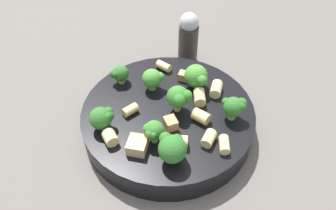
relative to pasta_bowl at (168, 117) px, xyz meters
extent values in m
plane|color=#5B5651|center=(0.00, 0.00, -0.02)|extent=(2.00, 2.00, 0.00)
cylinder|color=black|center=(0.00, 0.00, 0.00)|extent=(0.26, 0.26, 0.04)
cylinder|color=beige|center=(0.00, 0.00, 0.01)|extent=(0.23, 0.23, 0.01)
torus|color=black|center=(0.00, 0.00, 0.01)|extent=(0.25, 0.25, 0.00)
cylinder|color=#84AD60|center=(-0.05, 0.08, 0.02)|extent=(0.01, 0.01, 0.01)
sphere|color=#2D6B28|center=(-0.05, 0.08, 0.04)|extent=(0.03, 0.03, 0.03)
sphere|color=#2A6F24|center=(-0.05, 0.07, 0.04)|extent=(0.01, 0.01, 0.01)
sphere|color=#2F6A27|center=(-0.05, 0.09, 0.04)|extent=(0.02, 0.02, 0.02)
sphere|color=#2F6127|center=(-0.05, 0.09, 0.05)|extent=(0.02, 0.02, 0.02)
cylinder|color=#9EC175|center=(0.09, -0.05, 0.02)|extent=(0.01, 0.01, 0.01)
sphere|color=#2D6B28|center=(0.09, -0.05, 0.04)|extent=(0.03, 0.03, 0.03)
sphere|color=#2F6B24|center=(0.08, -0.04, 0.04)|extent=(0.01, 0.01, 0.01)
sphere|color=#276E27|center=(0.08, -0.04, 0.04)|extent=(0.02, 0.02, 0.02)
sphere|color=#276C23|center=(0.07, -0.04, 0.04)|extent=(0.01, 0.01, 0.01)
cylinder|color=#84AD60|center=(-0.02, -0.05, 0.02)|extent=(0.01, 0.01, 0.01)
sphere|color=#478E38|center=(-0.02, -0.05, 0.04)|extent=(0.03, 0.03, 0.03)
sphere|color=#497E39|center=(-0.03, -0.04, 0.04)|extent=(0.01, 0.01, 0.01)
sphere|color=green|center=(-0.03, -0.04, 0.04)|extent=(0.01, 0.01, 0.01)
cylinder|color=#93B766|center=(-0.07, 0.00, 0.02)|extent=(0.01, 0.01, 0.01)
sphere|color=#478E38|center=(-0.07, 0.00, 0.04)|extent=(0.04, 0.04, 0.04)
sphere|color=#3D7B30|center=(-0.06, 0.02, 0.04)|extent=(0.02, 0.02, 0.02)
sphere|color=#3C8D32|center=(-0.07, -0.01, 0.04)|extent=(0.01, 0.01, 0.01)
cylinder|color=#93B766|center=(0.00, -0.10, 0.02)|extent=(0.01, 0.01, 0.01)
sphere|color=#2D6B28|center=(0.00, -0.10, 0.03)|extent=(0.03, 0.03, 0.03)
sphere|color=#275B29|center=(0.01, -0.10, 0.04)|extent=(0.01, 0.01, 0.01)
sphere|color=#286428|center=(0.01, -0.11, 0.03)|extent=(0.01, 0.01, 0.01)
cylinder|color=#9EC175|center=(0.06, 0.02, 0.02)|extent=(0.01, 0.01, 0.01)
sphere|color=#387A2D|center=(0.06, 0.02, 0.04)|extent=(0.03, 0.03, 0.03)
sphere|color=#367E2C|center=(0.06, 0.03, 0.04)|extent=(0.01, 0.01, 0.01)
sphere|color=#317E28|center=(0.06, 0.02, 0.04)|extent=(0.01, 0.01, 0.01)
sphere|color=#3A6F2B|center=(0.07, 0.03, 0.04)|extent=(0.01, 0.01, 0.01)
cylinder|color=#93B766|center=(0.07, 0.06, 0.02)|extent=(0.01, 0.01, 0.01)
sphere|color=#2D6B28|center=(0.07, 0.06, 0.04)|extent=(0.04, 0.04, 0.04)
sphere|color=#2E6C28|center=(0.06, 0.05, 0.05)|extent=(0.02, 0.02, 0.02)
sphere|color=#2D5D25|center=(0.05, 0.06, 0.04)|extent=(0.02, 0.02, 0.02)
cylinder|color=#93B766|center=(-0.01, 0.01, 0.02)|extent=(0.01, 0.01, 0.02)
sphere|color=#387A2D|center=(-0.01, 0.01, 0.04)|extent=(0.03, 0.03, 0.03)
sphere|color=#306F29|center=(0.00, 0.02, 0.05)|extent=(0.02, 0.02, 0.02)
sphere|color=#367728|center=(-0.01, 0.02, 0.05)|extent=(0.02, 0.02, 0.02)
cylinder|color=#E0C67F|center=(-0.07, -0.07, 0.02)|extent=(0.01, 0.03, 0.01)
cylinder|color=#E0C67F|center=(0.01, 0.10, 0.02)|extent=(0.03, 0.03, 0.01)
cylinder|color=#E0C67F|center=(-0.01, 0.05, 0.03)|extent=(0.02, 0.03, 0.02)
cylinder|color=#E0C67F|center=(0.04, -0.04, 0.02)|extent=(0.02, 0.02, 0.01)
cylinder|color=#E0C67F|center=(0.01, 0.08, 0.02)|extent=(0.03, 0.02, 0.02)
cylinder|color=#E0C67F|center=(0.04, 0.05, 0.03)|extent=(0.03, 0.03, 0.02)
cylinder|color=#E0C67F|center=(0.10, -0.02, 0.03)|extent=(0.02, 0.03, 0.02)
cylinder|color=#E0C67F|center=(-0.04, 0.02, 0.03)|extent=(0.03, 0.03, 0.02)
cylinder|color=#E0C67F|center=(-0.08, 0.03, 0.03)|extent=(0.03, 0.03, 0.02)
cube|color=tan|center=(0.02, 0.02, 0.02)|extent=(0.02, 0.02, 0.02)
cube|color=tan|center=(0.08, 0.02, 0.02)|extent=(0.04, 0.03, 0.02)
cube|color=tan|center=(-0.07, -0.03, 0.02)|extent=(0.02, 0.02, 0.01)
cylinder|color=#332D28|center=(-0.16, -0.08, 0.01)|extent=(0.04, 0.04, 0.07)
sphere|color=#B7B7BC|center=(-0.16, -0.08, 0.06)|extent=(0.03, 0.03, 0.03)
camera|label=1|loc=(0.26, 0.22, 0.37)|focal=35.00mm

